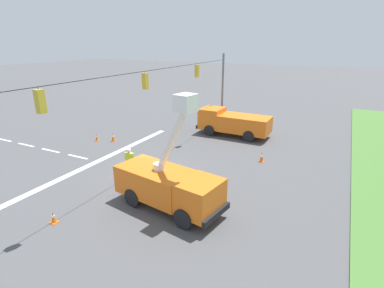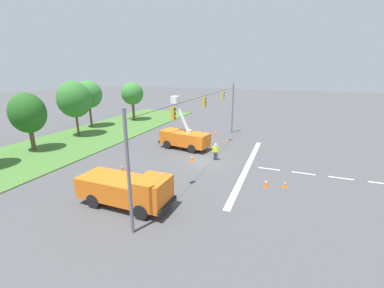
% 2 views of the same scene
% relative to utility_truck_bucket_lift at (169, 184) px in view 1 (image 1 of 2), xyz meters
% --- Properties ---
extents(ground_plane, '(200.00, 200.00, 0.00)m').
position_rel_utility_truck_bucket_lift_xyz_m(ground_plane, '(-3.09, -3.48, -1.37)').
color(ground_plane, '#4C4C4F').
extents(lane_markings, '(17.60, 15.25, 0.01)m').
position_rel_utility_truck_bucket_lift_xyz_m(lane_markings, '(-3.09, -9.45, -1.36)').
color(lane_markings, silver).
rests_on(lane_markings, ground).
extents(signal_gantry, '(26.20, 0.33, 7.20)m').
position_rel_utility_truck_bucket_lift_xyz_m(signal_gantry, '(-3.12, -3.48, 3.06)').
color(signal_gantry, slate).
rests_on(signal_gantry, ground).
extents(utility_truck_bucket_lift, '(3.16, 6.22, 6.10)m').
position_rel_utility_truck_bucket_lift_xyz_m(utility_truck_bucket_lift, '(0.00, 0.00, 0.00)').
color(utility_truck_bucket_lift, orange).
rests_on(utility_truck_bucket_lift, ground).
extents(utility_truck_support_near, '(2.60, 6.64, 2.35)m').
position_rel_utility_truck_bucket_lift_xyz_m(utility_truck_support_near, '(-13.61, -1.42, -0.11)').
color(utility_truck_support_near, orange).
rests_on(utility_truck_support_near, ground).
extents(road_worker, '(0.30, 0.64, 1.77)m').
position_rel_utility_truck_bucket_lift_xyz_m(road_worker, '(-2.51, -4.53, -0.37)').
color(road_worker, '#383842').
rests_on(road_worker, ground).
extents(traffic_cone_foreground_left, '(0.36, 0.36, 0.78)m').
position_rel_utility_truck_bucket_lift_xyz_m(traffic_cone_foreground_left, '(-7.22, -10.07, -0.98)').
color(traffic_cone_foreground_left, orange).
rests_on(traffic_cone_foreground_left, ground).
extents(traffic_cone_foreground_right, '(0.36, 0.36, 0.60)m').
position_rel_utility_truck_bucket_lift_xyz_m(traffic_cone_foreground_right, '(3.74, -4.25, -1.08)').
color(traffic_cone_foreground_right, orange).
rests_on(traffic_cone_foreground_right, ground).
extents(traffic_cone_mid_right, '(0.36, 0.36, 0.63)m').
position_rel_utility_truck_bucket_lift_xyz_m(traffic_cone_mid_right, '(-6.71, -11.49, -1.06)').
color(traffic_cone_mid_right, orange).
rests_on(traffic_cone_mid_right, ground).
extents(traffic_cone_near_bucket, '(0.36, 0.36, 0.77)m').
position_rel_utility_truck_bucket_lift_xyz_m(traffic_cone_near_bucket, '(-3.68, -2.38, -0.99)').
color(traffic_cone_near_bucket, orange).
rests_on(traffic_cone_near_bucket, ground).
extents(traffic_cone_lane_edge_a, '(0.36, 0.36, 0.74)m').
position_rel_utility_truck_bucket_lift_xyz_m(traffic_cone_lane_edge_a, '(-8.48, 2.68, -1.00)').
color(traffic_cone_lane_edge_a, orange).
rests_on(traffic_cone_lane_edge_a, ground).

